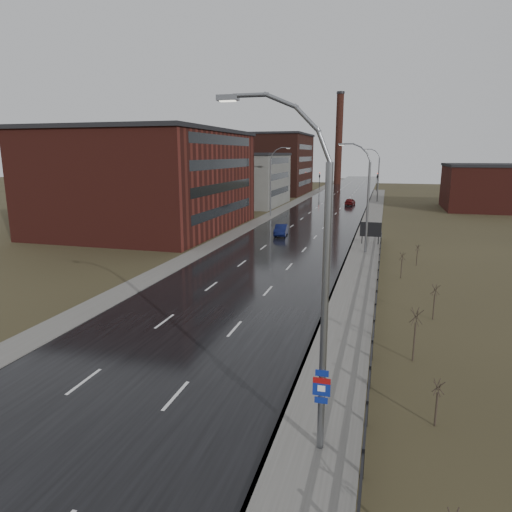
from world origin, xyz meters
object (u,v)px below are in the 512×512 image
Objects in this scene: billboard at (371,230)px; streetlight_main at (315,285)px; car_near at (281,230)px; car_far at (350,202)px.

streetlight_main is at bearing -90.93° from billboard.
car_far is at bearing 75.46° from car_near.
streetlight_main reaches higher than car_near.
billboard is at bearing -23.65° from car_near.
car_far reaches higher than car_near.
car_near is 1.01× the size of car_far.
streetlight_main is 2.88× the size of car_far.
car_near is 38.85m from car_far.
car_far is at bearing 97.45° from billboard.
car_near is at bearing 162.42° from billboard.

